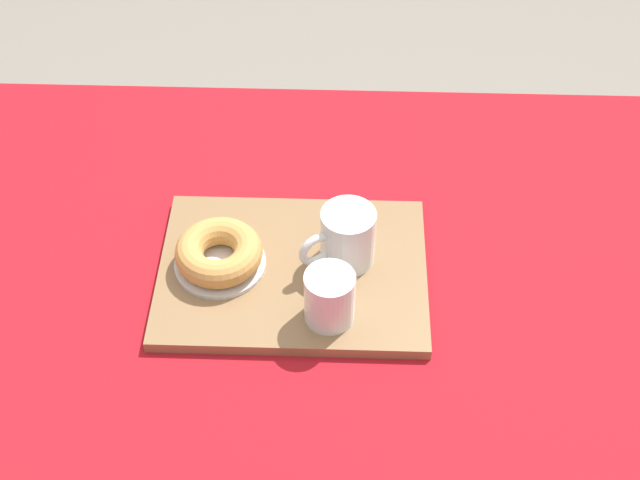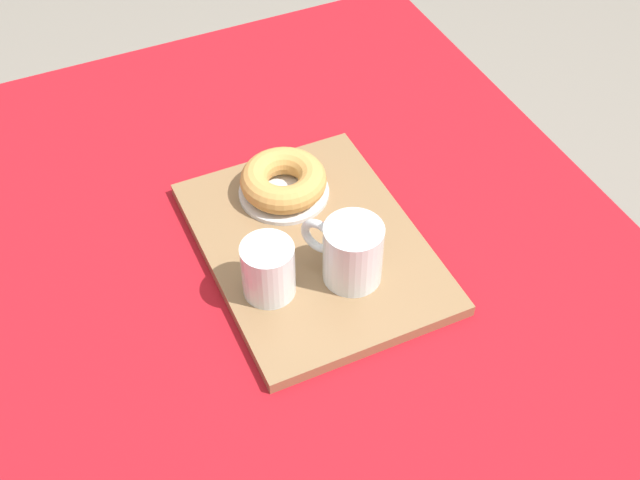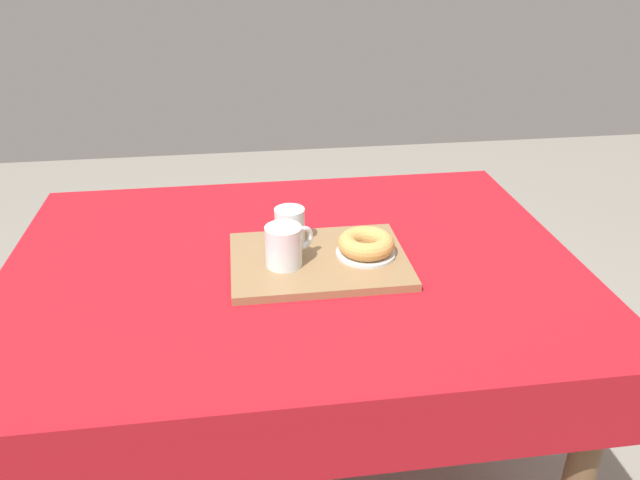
{
  "view_description": "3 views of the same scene",
  "coord_description": "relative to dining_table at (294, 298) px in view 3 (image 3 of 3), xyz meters",
  "views": [
    {
      "loc": [
        0.01,
        -0.85,
        1.77
      ],
      "look_at": [
        -0.02,
        0.04,
        0.83
      ],
      "focal_mm": 50.37,
      "sensor_mm": 36.0,
      "label": 1
    },
    {
      "loc": [
        0.67,
        -0.29,
        1.64
      ],
      "look_at": [
        -0.05,
        0.04,
        0.79
      ],
      "focal_mm": 45.97,
      "sensor_mm": 36.0,
      "label": 2
    },
    {
      "loc": [
        0.11,
        1.23,
        1.46
      ],
      "look_at": [
        -0.06,
        0.03,
        0.83
      ],
      "focal_mm": 34.49,
      "sensor_mm": 36.0,
      "label": 3
    }
  ],
  "objects": [
    {
      "name": "sugar_donut_left",
      "position": [
        -0.16,
        0.03,
        0.15
      ],
      "size": [
        0.13,
        0.13,
        0.04
      ],
      "primitive_type": "torus",
      "color": "tan",
      "rests_on": "donut_plate_left"
    },
    {
      "name": "tea_mug_left",
      "position": [
        0.02,
        0.05,
        0.17
      ],
      "size": [
        0.11,
        0.09,
        0.09
      ],
      "color": "white",
      "rests_on": "serving_tray"
    },
    {
      "name": "donut_plate_left",
      "position": [
        -0.16,
        0.03,
        0.13
      ],
      "size": [
        0.14,
        0.14,
        0.01
      ],
      "primitive_type": "cylinder",
      "color": "silver",
      "rests_on": "serving_tray"
    },
    {
      "name": "serving_tray",
      "position": [
        -0.06,
        0.03,
        0.12
      ],
      "size": [
        0.4,
        0.29,
        0.02
      ],
      "primitive_type": "cube",
      "color": "olive",
      "rests_on": "dining_table"
    },
    {
      "name": "water_glass_near",
      "position": [
        0.0,
        -0.06,
        0.16
      ],
      "size": [
        0.07,
        0.07,
        0.08
      ],
      "color": "white",
      "rests_on": "serving_tray"
    },
    {
      "name": "dining_table",
      "position": [
        0.0,
        0.0,
        0.0
      ],
      "size": [
        1.31,
        0.98,
        0.77
      ],
      "color": "#A8141E",
      "rests_on": "ground"
    }
  ]
}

